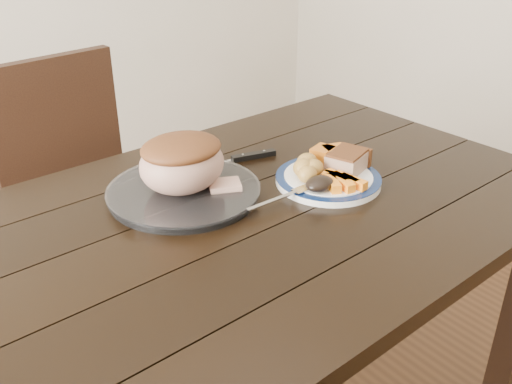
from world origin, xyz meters
TOP-DOWN VIEW (x-y plane):
  - dining_table at (0.00, 0.00)m, footprint 1.63×0.96m
  - chair_far at (-0.03, 0.74)m, footprint 0.47×0.48m
  - dinner_plate at (0.30, -0.01)m, footprint 0.25×0.25m
  - plate_rim at (0.30, -0.01)m, footprint 0.25×0.25m
  - serving_platter at (-0.00, 0.14)m, footprint 0.34×0.34m
  - pork_slice at (0.36, -0.02)m, footprint 0.11×0.10m
  - roasted_potatoes at (0.26, 0.02)m, footprint 0.09×0.09m
  - carrot_batons at (0.29, -0.07)m, footprint 0.08×0.11m
  - pumpkin_wedges at (0.36, 0.05)m, footprint 0.09×0.07m
  - dark_mushroom at (0.23, -0.05)m, footprint 0.07×0.05m
  - fork at (0.15, -0.03)m, footprint 0.18×0.03m
  - roast_joint at (-0.00, 0.14)m, footprint 0.19×0.17m
  - cut_slice at (0.07, 0.08)m, footprint 0.09×0.08m
  - carving_knife at (0.21, 0.22)m, footprint 0.31×0.10m

SIDE VIEW (x-z plane):
  - chair_far at x=-0.03m, z-range 0.06..0.99m
  - dining_table at x=0.00m, z-range 0.28..1.03m
  - carving_knife at x=0.21m, z-range 0.75..0.76m
  - dinner_plate at x=0.30m, z-range 0.75..0.77m
  - serving_platter at x=0.00m, z-range 0.75..0.77m
  - plate_rim at x=0.30m, z-range 0.76..0.78m
  - fork at x=0.15m, z-range 0.77..0.77m
  - cut_slice at x=0.07m, z-range 0.77..0.78m
  - carrot_batons at x=0.29m, z-range 0.77..0.79m
  - dark_mushroom at x=0.23m, z-range 0.77..0.80m
  - pumpkin_wedges at x=0.36m, z-range 0.77..0.81m
  - pork_slice at x=0.36m, z-range 0.77..0.81m
  - roasted_potatoes at x=0.26m, z-range 0.77..0.81m
  - roast_joint at x=0.00m, z-range 0.77..0.89m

